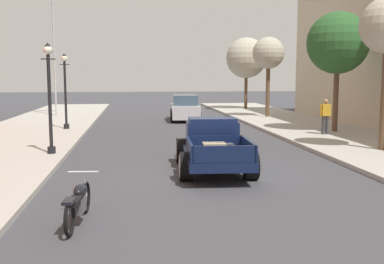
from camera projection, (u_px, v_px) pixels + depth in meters
ground_plane at (207, 174)px, 13.50m from camera, size 140.00×140.00×0.00m
hotrod_truck_navy at (212, 145)px, 14.18m from camera, size 2.37×5.01×1.58m
motorcycle_parked at (78, 202)px, 8.90m from camera, size 0.62×2.12×0.93m
car_background_silver at (185, 109)px, 29.50m from camera, size 2.08×4.41×1.65m
pedestrian_sidewalk_right at (325, 114)px, 21.34m from camera, size 0.53×0.22×1.65m
street_lamp_near at (49, 90)px, 15.89m from camera, size 0.50×0.32×3.85m
street_lamp_far at (65, 85)px, 23.43m from camera, size 0.50×0.32×3.85m
flagpole at (57, 33)px, 31.06m from camera, size 1.74×0.16×9.16m
street_tree_second at (338, 43)px, 22.23m from camera, size 3.00×3.00×5.80m
street_tree_third at (268, 54)px, 30.29m from camera, size 2.10×2.10×5.26m
street_tree_farthest at (246, 58)px, 37.80m from camera, size 3.33×3.33×5.85m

